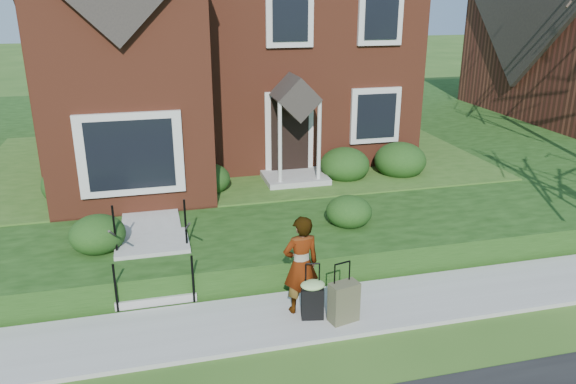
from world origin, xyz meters
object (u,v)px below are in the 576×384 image
object	(u,v)px
front_steps	(154,261)
suitcase_olive	(344,302)
woman	(301,265)
suitcase_black	(313,297)

from	to	relation	value
front_steps	suitcase_olive	size ratio (longest dim) A/B	1.94
front_steps	woman	bearing A→B (deg)	-35.68
suitcase_black	woman	bearing A→B (deg)	125.97
woman	suitcase_black	xyz separation A→B (m)	(0.13, -0.28, -0.49)
woman	suitcase_black	size ratio (longest dim) A/B	1.76
woman	suitcase_black	bearing A→B (deg)	108.19
suitcase_black	suitcase_olive	world-z (taller)	suitcase_olive
front_steps	suitcase_black	xyz separation A→B (m)	(2.53, -2.00, -0.01)
front_steps	woman	xyz separation A→B (m)	(2.40, -1.73, 0.48)
suitcase_black	front_steps	bearing A→B (deg)	152.91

